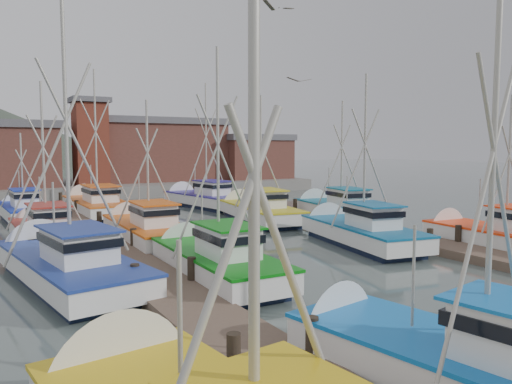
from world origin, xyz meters
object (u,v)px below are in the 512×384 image
lookout_tower (90,141)px  boat_12 (95,205)px  boat_8 (145,229)px  boat_0 (451,364)px  boat_4 (212,260)px

lookout_tower → boat_12: (-2.49, -12.95, -4.86)m
boat_8 → boat_0: bearing=-88.0°
boat_4 → boat_8: bearing=91.4°
lookout_tower → boat_4: (-2.65, -33.73, -4.87)m
boat_12 → lookout_tower: bearing=78.1°
boat_4 → boat_8: (-0.02, 8.22, -0.00)m
boat_8 → boat_12: bearing=90.3°
boat_0 → boat_4: (-0.30, 10.72, 0.00)m
boat_0 → lookout_tower: bearing=76.6°
lookout_tower → boat_4: bearing=-94.5°
boat_12 → boat_0: bearing=-90.7°
boat_8 → boat_12: boat_12 is taller
boat_8 → boat_12: size_ratio=0.78×
lookout_tower → boat_4: size_ratio=0.92×
boat_4 → boat_8: size_ratio=1.03×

